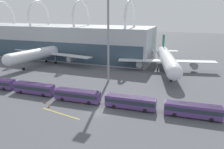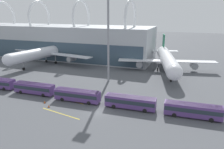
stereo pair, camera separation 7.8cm
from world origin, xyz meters
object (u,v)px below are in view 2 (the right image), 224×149
at_px(shuttle_bus_2, 77,95).
at_px(traffic_cone_1, 45,102).
at_px(airliner_at_gate_near, 49,51).
at_px(airliner_at_gate_far, 167,59).
at_px(floodlight_mast, 108,23).
at_px(shuttle_bus_4, 193,110).
at_px(shuttle_bus_3, 130,101).
at_px(shuttle_bus_1, 34,88).
at_px(traffic_cone_0, 49,106).

distance_m(shuttle_bus_2, traffic_cone_1, 8.30).
height_order(airliner_at_gate_near, airliner_at_gate_far, airliner_at_gate_near).
bearing_deg(floodlight_mast, shuttle_bus_4, -34.34).
relative_size(airliner_at_gate_far, shuttle_bus_4, 3.44).
xyz_separation_m(airliner_at_gate_far, shuttle_bus_4, (9.84, -37.09, -2.93)).
height_order(airliner_at_gate_far, floodlight_mast, floodlight_mast).
relative_size(floodlight_mast, traffic_cone_1, 48.53).
distance_m(shuttle_bus_2, shuttle_bus_3, 13.89).
bearing_deg(shuttle_bus_4, airliner_at_gate_far, 102.58).
xyz_separation_m(airliner_at_gate_far, shuttle_bus_2, (-17.93, -37.85, -2.93)).
relative_size(shuttle_bus_1, shuttle_bus_3, 1.00).
distance_m(airliner_at_gate_near, floodlight_mast, 39.85).
bearing_deg(shuttle_bus_1, traffic_cone_0, -35.64).
bearing_deg(traffic_cone_0, traffic_cone_1, 144.95).
xyz_separation_m(shuttle_bus_4, floodlight_mast, (-26.42, 18.05, 17.17)).
xyz_separation_m(shuttle_bus_3, traffic_cone_0, (-18.59, -6.08, -1.46)).
distance_m(shuttle_bus_3, floodlight_mast, 28.09).
bearing_deg(shuttle_bus_1, shuttle_bus_3, -1.71).
bearing_deg(traffic_cone_0, airliner_at_gate_far, 62.49).
height_order(shuttle_bus_3, traffic_cone_0, shuttle_bus_3).
relative_size(airliner_at_gate_far, floodlight_mast, 1.32).
bearing_deg(traffic_cone_1, airliner_at_gate_far, 58.96).
relative_size(shuttle_bus_3, shuttle_bus_4, 1.00).
bearing_deg(shuttle_bus_2, airliner_at_gate_near, 131.36).
bearing_deg(airliner_at_gate_far, shuttle_bus_3, -19.20).
bearing_deg(traffic_cone_0, shuttle_bus_2, 50.02).
height_order(shuttle_bus_1, shuttle_bus_4, same).
relative_size(shuttle_bus_1, shuttle_bus_4, 1.00).
xyz_separation_m(shuttle_bus_2, traffic_cone_1, (-7.19, -3.89, -1.47)).
height_order(airliner_at_gate_near, shuttle_bus_2, airliner_at_gate_near).
bearing_deg(airliner_at_gate_near, shuttle_bus_2, 53.29).
distance_m(floodlight_mast, traffic_cone_1, 30.59).
xyz_separation_m(airliner_at_gate_near, airliner_at_gate_far, (50.60, 3.41, -0.57)).
bearing_deg(shuttle_bus_1, airliner_at_gate_far, 48.13).
bearing_deg(floodlight_mast, shuttle_bus_1, -129.92).
xyz_separation_m(airliner_at_gate_near, shuttle_bus_2, (32.67, -34.44, -3.50)).
height_order(airliner_at_gate_far, shuttle_bus_4, airliner_at_gate_far).
bearing_deg(traffic_cone_1, traffic_cone_0, -35.05).
distance_m(shuttle_bus_4, floodlight_mast, 36.31).
relative_size(airliner_at_gate_near, shuttle_bus_3, 3.58).
bearing_deg(floodlight_mast, traffic_cone_1, -110.59).
xyz_separation_m(shuttle_bus_4, traffic_cone_1, (-34.95, -4.65, -1.47)).
xyz_separation_m(shuttle_bus_1, traffic_cone_1, (6.69, -4.51, -1.47)).
relative_size(airliner_at_gate_near, airliner_at_gate_far, 1.04).
distance_m(shuttle_bus_1, shuttle_bus_2, 13.89).
xyz_separation_m(shuttle_bus_3, floodlight_mast, (-12.54, 18.36, 17.17)).
height_order(shuttle_bus_2, floodlight_mast, floodlight_mast).
bearing_deg(shuttle_bus_3, traffic_cone_1, -170.30).
bearing_deg(shuttle_bus_1, airliner_at_gate_near, 117.70).
bearing_deg(floodlight_mast, shuttle_bus_3, -55.66).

